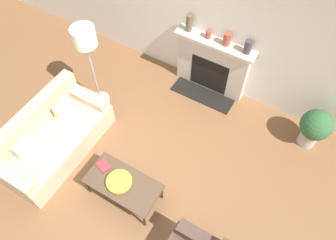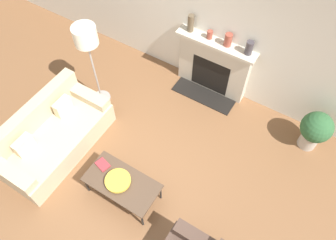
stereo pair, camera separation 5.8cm
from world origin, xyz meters
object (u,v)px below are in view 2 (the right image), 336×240
Objects in this scene: bowl at (118,181)px; mantel_vase_center_left at (210,35)px; mantel_vase_right at (249,48)px; book at (103,165)px; couch at (53,136)px; mantel_vase_center_right at (228,40)px; floor_lamp at (87,42)px; fireplace at (213,66)px; mantel_vase_left at (191,23)px; potted_plant at (315,129)px; coffee_table at (122,183)px.

bowl is 2.57× the size of mantel_vase_center_left.
book is at bearing -112.40° from mantel_vase_right.
bowl is at bearing -95.01° from couch.
floor_lamp is at bearing -143.06° from mantel_vase_center_right.
couch is at bearing -119.67° from mantel_vase_center_left.
bowl reaches higher than book.
fireplace is 0.91m from mantel_vase_left.
bowl is (-0.16, -2.70, -0.09)m from fireplace.
mantel_vase_left is 1.08m from mantel_vase_right.
book is 1.01× the size of mantel_vase_right.
floor_lamp reaches higher than potted_plant.
couch is 1.52m from coffee_table.
fireplace is at bearing -175.52° from mantel_vase_center_right.
mantel_vase_left is (0.00, 2.62, 0.86)m from book.
mantel_vase_center_left reaches higher than couch.
mantel_vase_left is (1.11, 2.59, 1.00)m from couch.
mantel_vase_center_left reaches higher than potted_plant.
bowl is 2.21m from floor_lamp.
potted_plant is (2.14, 2.39, 0.06)m from coffee_table.
mantel_vase_right is at bearing -40.11° from couch.
potted_plant is (2.03, -0.29, -0.10)m from fireplace.
bowl is at bearing -0.22° from book.
bowl is at bearing -42.66° from floor_lamp.
mantel_vase_center_right is at bearing 83.74° from coffee_table.
mantel_vase_left is at bearing 50.91° from floor_lamp.
mantel_vase_left is (1.11, 1.36, -0.10)m from floor_lamp.
book is at bearing -91.49° from couch.
floor_lamp is at bearing 146.50° from book.
mantel_vase_left is at bearing -23.11° from couch.
potted_plant is at bearing -9.46° from mantel_vase_center_right.
floor_lamp is at bearing -137.31° from mantel_vase_center_left.
mantel_vase_center_right reaches higher than potted_plant.
mantel_vase_center_left is (-0.15, 0.01, 0.66)m from fireplace.
couch is at bearing -89.87° from floor_lamp.
bowl is 1.67× the size of mantel_vase_center_right.
couch is 2.50× the size of potted_plant.
potted_plant is at bearing -8.02° from mantel_vase_center_left.
mantel_vase_center_left reaches higher than fireplace.
floor_lamp is 3.92m from potted_plant.
book is at bearing 169.03° from coffee_table.
fireplace is at bearing 39.62° from floor_lamp.
mantel_vase_center_left is (0.01, 2.72, 0.75)m from bowl.
fireplace is 1.87× the size of potted_plant.
book is 3.44m from potted_plant.
mantel_vase_center_right is (1.81, 1.36, -0.14)m from floor_lamp.
book is at bearing -101.40° from fireplace.
bowl is 1.58× the size of book.
potted_plant reaches higher than book.
coffee_table is 0.42m from book.
fireplace reaches higher than potted_plant.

